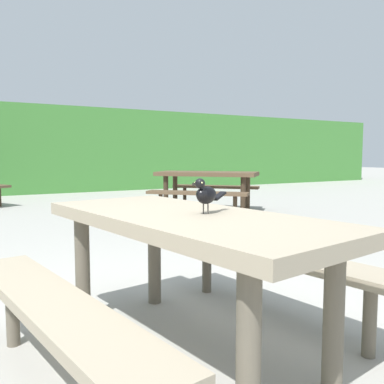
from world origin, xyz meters
name	(u,v)px	position (x,y,z in m)	size (l,w,h in m)	color
ground_plane	(135,358)	(0.00, 0.00, 0.00)	(60.00, 60.00, 0.00)	#A3A099
picnic_table_foreground	(186,248)	(0.27, -0.06, 0.56)	(1.93, 1.95, 0.74)	gray
bird_grackle	(205,194)	(0.34, -0.13, 0.84)	(0.27, 0.15, 0.18)	black
picnic_table_mid_left	(207,182)	(3.15, 4.39, 0.56)	(2.40, 2.40, 0.74)	brown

